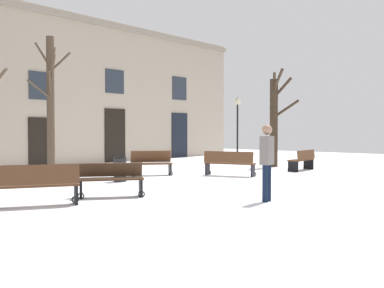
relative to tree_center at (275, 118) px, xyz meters
name	(u,v)px	position (x,y,z in m)	size (l,w,h in m)	color
ground_plane	(230,177)	(-4.87, -1.03, -2.21)	(37.82, 37.82, 0.00)	white
building_facade	(76,89)	(-4.86, 8.19, 1.48)	(23.64, 0.60, 7.29)	tan
tree_center	(275,118)	(0.00, 0.00, 0.00)	(2.06, 1.64, 4.42)	#382B1E
tree_right_of_center	(51,102)	(-8.29, 5.07, 0.57)	(1.48, 1.44, 5.30)	#4C3D2D
streetlamp	(237,121)	(3.34, 4.36, -0.03)	(0.30, 0.30, 3.54)	black
litter_bin	(120,169)	(-8.43, 0.84, -1.81)	(0.44, 0.44, 0.80)	black
bench_by_litter_bin	(151,163)	(-6.34, 1.50, -1.75)	(1.50, 1.30, 0.92)	#51331E
bench_near_lamp	(111,179)	(-10.83, -1.61, -1.76)	(1.58, 1.37, 0.86)	#3D2819
bench_back_to_back_left	(229,163)	(-4.68, -0.85, -1.73)	(0.96, 1.93, 0.91)	#51331E
bench_far_corner	(302,160)	(-0.94, -1.86, -1.77)	(1.69, 0.58, 0.86)	#51331E
bench_back_to_back_right	(36,185)	(-12.83, -1.49, -1.72)	(1.82, 1.31, 0.95)	#51331E
person_near_bench	(267,158)	(-8.91, -4.99, -1.18)	(0.41, 0.28, 1.82)	black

